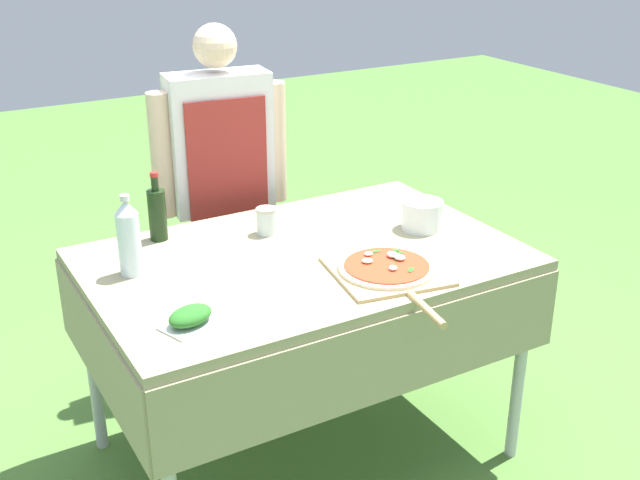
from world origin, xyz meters
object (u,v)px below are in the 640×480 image
at_px(person_cook, 222,177).
at_px(mixing_tub, 422,215).
at_px(herb_container, 190,317).
at_px(oil_bottle, 157,213).
at_px(prep_table, 303,276).
at_px(sauce_jar, 266,222).
at_px(water_bottle, 129,237).
at_px(pizza_on_peel, 388,270).

distance_m(person_cook, mixing_tub, 0.86).
relative_size(person_cook, herb_container, 7.87).
relative_size(oil_bottle, mixing_tub, 1.66).
relative_size(prep_table, sauce_jar, 14.85).
height_order(water_bottle, sauce_jar, water_bottle).
bearing_deg(sauce_jar, prep_table, -83.62).
distance_m(oil_bottle, water_bottle, 0.29).
relative_size(mixing_tub, sauce_jar, 1.54).
relative_size(pizza_on_peel, herb_container, 3.05).
relative_size(herb_container, sauce_jar, 1.94).
height_order(water_bottle, herb_container, water_bottle).
xyz_separation_m(prep_table, oil_bottle, (-0.38, 0.37, 0.18)).
relative_size(prep_table, oil_bottle, 5.82).
xyz_separation_m(pizza_on_peel, herb_container, (-0.68, 0.00, 0.01)).
bearing_deg(herb_container, water_bottle, 95.43).
bearing_deg(oil_bottle, pizza_on_peel, -49.79).
relative_size(oil_bottle, herb_container, 1.32).
relative_size(water_bottle, herb_container, 1.42).
bearing_deg(pizza_on_peel, person_cook, 108.47).
height_order(oil_bottle, herb_container, oil_bottle).
bearing_deg(mixing_tub, prep_table, 178.57).
bearing_deg(person_cook, sauce_jar, 92.63).
relative_size(pizza_on_peel, water_bottle, 2.14).
height_order(pizza_on_peel, sauce_jar, sauce_jar).
bearing_deg(water_bottle, sauce_jar, 8.99).
distance_m(pizza_on_peel, water_bottle, 0.83).
bearing_deg(water_bottle, mixing_tub, -8.61).
distance_m(person_cook, water_bottle, 0.79).
height_order(oil_bottle, water_bottle, water_bottle).
bearing_deg(herb_container, pizza_on_peel, -0.22).
bearing_deg(pizza_on_peel, herb_container, -170.84).
xyz_separation_m(pizza_on_peel, sauce_jar, (-0.19, 0.50, 0.03)).
relative_size(prep_table, herb_container, 7.66).
bearing_deg(herb_container, mixing_tub, 14.28).
bearing_deg(person_cook, prep_table, 96.04).
height_order(pizza_on_peel, mixing_tub, mixing_tub).
xyz_separation_m(prep_table, sauce_jar, (-0.03, 0.23, 0.12)).
xyz_separation_m(person_cook, pizza_on_peel, (0.16, -0.97, -0.05)).
xyz_separation_m(pizza_on_peel, water_bottle, (-0.71, 0.41, 0.11)).
height_order(person_cook, herb_container, person_cook).
bearing_deg(pizza_on_peel, oil_bottle, 139.59).
distance_m(oil_bottle, sauce_jar, 0.39).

